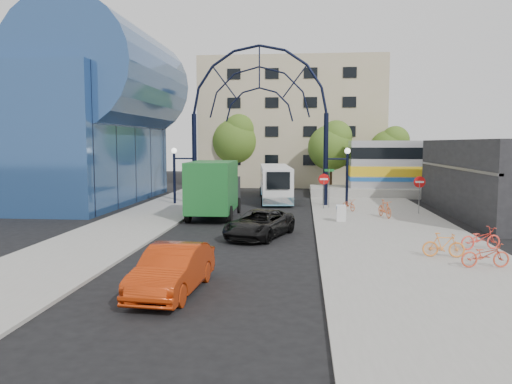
# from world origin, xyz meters

# --- Properties ---
(ground) EXTENTS (120.00, 120.00, 0.00)m
(ground) POSITION_xyz_m (0.00, 0.00, 0.00)
(ground) COLOR black
(ground) RESTS_ON ground
(sidewalk_east) EXTENTS (8.00, 56.00, 0.12)m
(sidewalk_east) POSITION_xyz_m (8.00, 4.00, 0.06)
(sidewalk_east) COLOR gray
(sidewalk_east) RESTS_ON ground
(plaza_west) EXTENTS (5.00, 50.00, 0.12)m
(plaza_west) POSITION_xyz_m (-6.50, 6.00, 0.06)
(plaza_west) COLOR gray
(plaza_west) RESTS_ON ground
(gateway_arch) EXTENTS (13.64, 0.44, 12.10)m
(gateway_arch) POSITION_xyz_m (0.00, 14.00, 8.56)
(gateway_arch) COLOR black
(gateway_arch) RESTS_ON ground
(stop_sign) EXTENTS (0.80, 0.07, 2.50)m
(stop_sign) POSITION_xyz_m (4.80, 12.00, 1.99)
(stop_sign) COLOR slate
(stop_sign) RESTS_ON sidewalk_east
(do_not_enter_sign) EXTENTS (0.76, 0.07, 2.48)m
(do_not_enter_sign) POSITION_xyz_m (11.00, 10.00, 1.98)
(do_not_enter_sign) COLOR slate
(do_not_enter_sign) RESTS_ON sidewalk_east
(street_name_sign) EXTENTS (0.70, 0.70, 2.80)m
(street_name_sign) POSITION_xyz_m (5.20, 12.60, 2.13)
(street_name_sign) COLOR slate
(street_name_sign) RESTS_ON sidewalk_east
(sandwich_board) EXTENTS (0.55, 0.61, 0.99)m
(sandwich_board) POSITION_xyz_m (5.60, 5.98, 0.74)
(sandwich_board) COLOR white
(sandwich_board) RESTS_ON sidewalk_east
(transit_hall) EXTENTS (16.50, 18.00, 14.50)m
(transit_hall) POSITION_xyz_m (-15.30, 15.00, 6.70)
(transit_hall) COLOR navy
(transit_hall) RESTS_ON ground
(commercial_block_east) EXTENTS (6.00, 16.00, 5.00)m
(commercial_block_east) POSITION_xyz_m (16.00, 10.00, 2.50)
(commercial_block_east) COLOR black
(commercial_block_east) RESTS_ON ground
(apartment_block) EXTENTS (20.00, 12.10, 14.00)m
(apartment_block) POSITION_xyz_m (2.00, 34.97, 7.00)
(apartment_block) COLOR tan
(apartment_block) RESTS_ON ground
(train_platform) EXTENTS (32.00, 5.00, 0.80)m
(train_platform) POSITION_xyz_m (20.00, 22.00, 0.40)
(train_platform) COLOR gray
(train_platform) RESTS_ON ground
(train_car) EXTENTS (25.10, 3.05, 4.20)m
(train_car) POSITION_xyz_m (20.00, 22.00, 2.90)
(train_car) COLOR #B7B7BC
(train_car) RESTS_ON train_platform
(tree_north_a) EXTENTS (4.48, 4.48, 7.00)m
(tree_north_a) POSITION_xyz_m (6.12, 25.93, 4.61)
(tree_north_a) COLOR #382314
(tree_north_a) RESTS_ON ground
(tree_north_b) EXTENTS (5.12, 5.12, 8.00)m
(tree_north_b) POSITION_xyz_m (-3.88, 29.93, 5.27)
(tree_north_b) COLOR #382314
(tree_north_b) RESTS_ON ground
(tree_north_c) EXTENTS (4.16, 4.16, 6.50)m
(tree_north_c) POSITION_xyz_m (12.12, 27.93, 4.28)
(tree_north_c) COLOR #382314
(tree_north_c) RESTS_ON ground
(city_bus) EXTENTS (3.34, 10.62, 2.87)m
(city_bus) POSITION_xyz_m (1.00, 17.76, 1.50)
(city_bus) COLOR white
(city_bus) RESTS_ON ground
(green_truck) EXTENTS (2.91, 7.25, 3.64)m
(green_truck) POSITION_xyz_m (-2.35, 7.85, 1.82)
(green_truck) COLOR black
(green_truck) RESTS_ON ground
(black_suv) EXTENTS (3.75, 5.48, 1.39)m
(black_suv) POSITION_xyz_m (1.14, 1.21, 0.70)
(black_suv) COLOR black
(black_suv) RESTS_ON ground
(red_sedan) EXTENTS (1.95, 4.72, 1.52)m
(red_sedan) POSITION_xyz_m (-0.80, -8.48, 0.76)
(red_sedan) COLOR #A92D0A
(red_sedan) RESTS_ON ground
(bike_near_a) EXTENTS (1.15, 1.60, 0.80)m
(bike_near_a) POSITION_xyz_m (6.50, 11.05, 0.52)
(bike_near_a) COLOR #D15829
(bike_near_a) RESTS_ON sidewalk_east
(bike_near_b) EXTENTS (1.00, 1.89, 1.10)m
(bike_near_b) POSITION_xyz_m (8.46, 8.00, 0.67)
(bike_near_b) COLOR #D35B2A
(bike_near_b) RESTS_ON sidewalk_east
(bike_far_a) EXTENTS (2.00, 1.17, 0.99)m
(bike_far_a) POSITION_xyz_m (11.11, -1.34, 0.62)
(bike_far_a) COLOR #F44130
(bike_far_a) RESTS_ON sidewalk_east
(bike_far_b) EXTENTS (1.71, 0.60, 1.01)m
(bike_far_b) POSITION_xyz_m (9.08, -3.02, 0.62)
(bike_far_b) COLOR orange
(bike_far_b) RESTS_ON sidewalk_east
(bike_far_c) EXTENTS (1.88, 0.84, 0.96)m
(bike_far_c) POSITION_xyz_m (10.16, -4.61, 0.60)
(bike_far_c) COLOR #CF4329
(bike_far_c) RESTS_ON sidewalk_east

